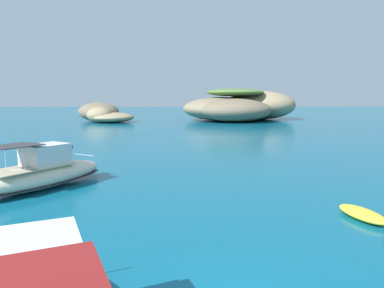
# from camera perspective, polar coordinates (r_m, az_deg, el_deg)

# --- Properties ---
(islet_large) EXTENTS (29.93, 27.41, 7.32)m
(islet_large) POSITION_cam_1_polar(r_m,az_deg,el_deg) (83.34, 7.87, 6.03)
(islet_large) COLOR #9E8966
(islet_large) RESTS_ON ground
(islet_small) EXTENTS (16.08, 15.25, 4.20)m
(islet_small) POSITION_cam_1_polar(r_m,az_deg,el_deg) (78.84, -14.30, 4.75)
(islet_small) COLOR #9E8966
(islet_small) RESTS_ON ground
(motorboat_cream) EXTENTS (6.96, 8.54, 2.69)m
(motorboat_cream) POSITION_cam_1_polar(r_m,az_deg,el_deg) (22.01, -23.42, -4.48)
(motorboat_cream) COLOR beige
(motorboat_cream) RESTS_ON ground
(dinghy_tender) EXTENTS (1.66, 2.87, 0.58)m
(dinghy_tender) POSITION_cam_1_polar(r_m,az_deg,el_deg) (17.06, 26.04, -10.20)
(dinghy_tender) COLOR yellow
(dinghy_tender) RESTS_ON ground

